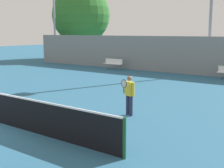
{
  "coord_description": "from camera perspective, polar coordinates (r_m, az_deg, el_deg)",
  "views": [
    {
      "loc": [
        9.81,
        -6.19,
        3.19
      ],
      "look_at": [
        1.71,
        4.74,
        0.89
      ],
      "focal_mm": 50.0,
      "sensor_mm": 36.0,
      "label": 1
    }
  ],
  "objects": [
    {
      "name": "tennis_player",
      "position": [
        11.86,
        3.17,
        -1.76
      ],
      "size": [
        0.52,
        0.46,
        1.53
      ],
      "rotation": [
        0.0,
        0.0,
        -0.27
      ],
      "color": "#282D47",
      "rests_on": "ground_plane"
    },
    {
      "name": "bench_courtside_far",
      "position": [
        26.44,
        0.22,
        3.9
      ],
      "size": [
        1.74,
        0.4,
        0.9
      ],
      "color": "white",
      "rests_on": "ground_plane"
    },
    {
      "name": "tree_green_broad",
      "position": [
        37.25,
        -5.67,
        12.42
      ],
      "size": [
        6.71,
        6.71,
        8.41
      ],
      "color": "brown",
      "rests_on": "ground_plane"
    },
    {
      "name": "back_fence",
      "position": [
        24.22,
        12.57,
        5.17
      ],
      "size": [
        30.84,
        0.06,
        2.83
      ],
      "color": "gray",
      "rests_on": "ground_plane"
    }
  ]
}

